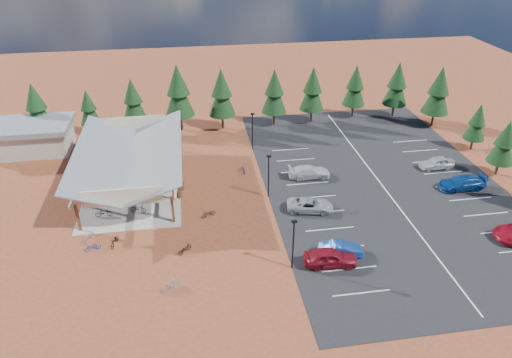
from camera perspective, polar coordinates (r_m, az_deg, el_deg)
name	(u,v)px	position (r m, az deg, el deg)	size (l,w,h in m)	color
ground	(225,210)	(48.79, -3.84, -3.91)	(140.00, 140.00, 0.00)	brown
asphalt_lot	(380,182)	(55.51, 15.21, -0.40)	(27.00, 44.00, 0.04)	black
concrete_pad	(134,184)	(55.06, -14.96, -0.59)	(10.60, 18.60, 0.10)	gray
bike_pavilion	(130,155)	(53.29, -15.49, 2.89)	(11.65, 19.40, 4.97)	brown
outbuilding	(29,137)	(66.95, -26.46, 4.75)	(11.00, 7.00, 3.90)	#ADA593
lamp_post_0	(293,241)	(39.69, 4.68, -7.75)	(0.50, 0.25, 5.14)	black
lamp_post_1	(269,173)	(49.46, 1.59, 0.72)	(0.50, 0.25, 5.14)	black
lamp_post_2	(252,129)	(60.04, -0.45, 6.31)	(0.50, 0.25, 5.14)	black
trash_bin_0	(179,195)	(51.15, -9.60, -1.94)	(0.60, 0.60, 0.90)	#3E2C16
trash_bin_1	(182,186)	(52.70, -9.28, -0.87)	(0.60, 0.60, 0.90)	#3E2C16
pine_0	(36,106)	(68.51, -25.80, 8.23)	(3.55, 3.55, 8.27)	#382314
pine_1	(88,107)	(68.29, -20.23, 8.39)	(2.82, 2.82, 6.56)	#382314
pine_2	(133,100)	(67.13, -15.14, 9.57)	(3.36, 3.36, 7.82)	#382314
pine_3	(178,91)	(65.66, -9.69, 10.81)	(4.18, 4.18, 9.73)	#382314
pine_4	(222,93)	(65.65, -4.33, 10.71)	(3.84, 3.84, 8.95)	#382314
pine_5	(274,91)	(66.90, 2.30, 10.90)	(3.65, 3.65, 8.51)	#382314
pine_6	(313,89)	(68.33, 7.09, 11.11)	(3.64, 3.64, 8.48)	#382314
pine_7	(355,86)	(71.50, 12.28, 11.33)	(3.48, 3.48, 8.10)	#382314
pine_8	(397,84)	(72.85, 17.21, 11.27)	(3.69, 3.69, 8.59)	#382314
pine_11	(505,142)	(60.69, 28.65, 4.04)	(3.00, 3.00, 6.99)	#382314
pine_12	(477,122)	(66.26, 25.93, 6.42)	(2.75, 2.75, 6.40)	#382314
pine_13	(439,91)	(71.17, 21.87, 10.22)	(3.86, 3.86, 8.99)	#382314
bike_0	(104,213)	(49.86, -18.51, -4.03)	(0.60, 1.72, 0.90)	black
bike_1	(101,196)	(52.64, -18.81, -2.04)	(0.50, 1.77, 1.07)	#9A9EA3
bike_2	(117,170)	(57.54, -16.98, 1.09)	(0.61, 1.75, 0.92)	#274499
bike_3	(117,153)	(61.40, -16.97, 3.10)	(0.53, 1.86, 1.12)	maroon
bike_4	(138,209)	(49.53, -14.50, -3.60)	(0.59, 1.70, 0.89)	black
bike_5	(150,185)	(53.20, -13.16, -0.78)	(0.49, 1.72, 1.04)	#9D9FA6
bike_6	(163,164)	(57.47, -11.57, 1.84)	(0.65, 1.85, 0.97)	navy
bike_7	(160,150)	(61.23, -11.94, 3.63)	(0.44, 1.54, 0.93)	maroon
bike_8	(115,241)	(45.66, -17.25, -7.39)	(0.64, 1.83, 0.96)	black
bike_9	(89,237)	(46.93, -20.18, -6.83)	(0.46, 1.62, 0.97)	gray
bike_10	(92,247)	(45.68, -19.78, -7.99)	(0.55, 1.57, 0.83)	#101F9E
bike_12	(185,249)	(43.32, -8.89, -8.61)	(0.57, 1.63, 0.86)	black
bike_13	(171,286)	(39.66, -10.61, -12.98)	(0.48, 1.71, 1.03)	gray
bike_14	(244,169)	(55.51, -1.56, 1.26)	(0.59, 1.70, 0.89)	navy
bike_15	(179,190)	(51.93, -9.54, -1.34)	(0.47, 1.65, 0.99)	maroon
bike_16	(209,213)	(47.70, -5.93, -4.29)	(0.56, 1.61, 0.85)	black
car_0	(330,257)	(41.73, 9.27, -9.64)	(1.92, 4.78, 1.63)	maroon
car_1	(341,249)	(42.99, 10.54, -8.63)	(1.44, 4.12, 1.36)	navy
car_2	(310,205)	(48.54, 6.77, -3.25)	(2.25, 4.89, 1.36)	#9C9FA4
car_3	(309,172)	(54.60, 6.68, 0.89)	(2.01, 4.95, 1.44)	silver
car_7	(462,183)	(57.01, 24.37, -0.43)	(2.16, 5.30, 1.54)	navy
car_8	(436,163)	(60.43, 21.62, 1.89)	(1.73, 4.29, 1.46)	#A8AAB1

